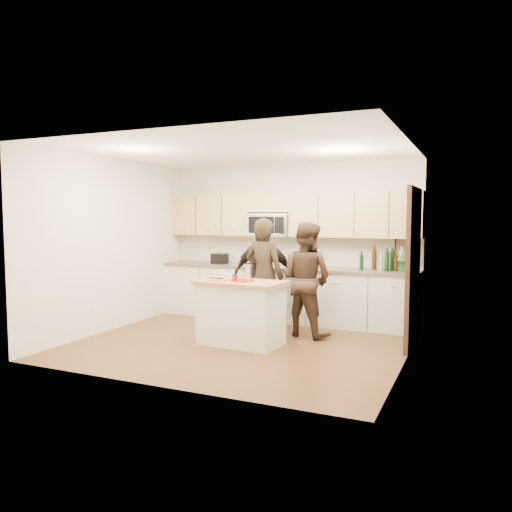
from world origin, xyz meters
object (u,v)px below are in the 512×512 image
at_px(island, 241,312).
at_px(woman_left, 264,276).
at_px(woman_right, 264,275).
at_px(toaster, 220,259).
at_px(woman_center, 306,279).

height_order(island, woman_left, woman_left).
height_order(woman_left, woman_right, woman_left).
height_order(island, toaster, toaster).
bearing_deg(island, woman_right, 99.91).
bearing_deg(island, toaster, 130.14).
height_order(island, woman_center, woman_center).
relative_size(toaster, woman_left, 0.15).
xyz_separation_m(woman_left, woman_center, (0.62, 0.15, -0.03)).
relative_size(woman_center, woman_right, 1.00).
bearing_deg(woman_center, woman_right, 0.06).
xyz_separation_m(island, toaster, (-1.27, 1.74, 0.58)).
bearing_deg(woman_right, island, 87.96).
bearing_deg(woman_right, woman_center, 157.21).
xyz_separation_m(toaster, woman_left, (1.32, -1.03, -0.15)).
relative_size(island, woman_right, 0.73).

